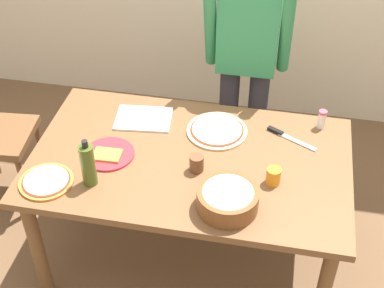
{
  "coord_description": "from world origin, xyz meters",
  "views": [
    {
      "loc": [
        0.41,
        -2.04,
        2.59
      ],
      "look_at": [
        0.0,
        0.05,
        0.81
      ],
      "focal_mm": 51.7,
      "sensor_mm": 36.0,
      "label": 1
    }
  ],
  "objects_px": {
    "cup_orange": "(273,176)",
    "pizza_cooked_on_tray": "(46,181)",
    "pizza_raw_on_board": "(217,130)",
    "chef_knife": "(286,136)",
    "cutting_board_white": "(144,119)",
    "popcorn_bowl": "(228,198)",
    "salt_shaker": "(322,119)",
    "dining_table": "(190,171)",
    "plate_with_slice": "(108,154)",
    "person_cook": "(247,54)",
    "olive_oil_bottle": "(88,165)",
    "cup_small_brown": "(197,163)"
  },
  "relations": [
    {
      "from": "salt_shaker",
      "to": "chef_knife",
      "type": "relative_size",
      "value": 0.39
    },
    {
      "from": "person_cook",
      "to": "olive_oil_bottle",
      "type": "xyz_separation_m",
      "value": [
        -0.62,
        -1.02,
        -0.07
      ]
    },
    {
      "from": "pizza_raw_on_board",
      "to": "pizza_cooked_on_tray",
      "type": "distance_m",
      "value": 0.91
    },
    {
      "from": "plate_with_slice",
      "to": "cutting_board_white",
      "type": "bearing_deg",
      "value": 73.49
    },
    {
      "from": "plate_with_slice",
      "to": "dining_table",
      "type": "bearing_deg",
      "value": 8.41
    },
    {
      "from": "pizza_raw_on_board",
      "to": "cutting_board_white",
      "type": "distance_m",
      "value": 0.41
    },
    {
      "from": "popcorn_bowl",
      "to": "chef_knife",
      "type": "height_order",
      "value": "popcorn_bowl"
    },
    {
      "from": "cutting_board_white",
      "to": "dining_table",
      "type": "bearing_deg",
      "value": -40.21
    },
    {
      "from": "pizza_cooked_on_tray",
      "to": "olive_oil_bottle",
      "type": "relative_size",
      "value": 1.02
    },
    {
      "from": "popcorn_bowl",
      "to": "chef_knife",
      "type": "distance_m",
      "value": 0.61
    },
    {
      "from": "popcorn_bowl",
      "to": "salt_shaker",
      "type": "distance_m",
      "value": 0.8
    },
    {
      "from": "plate_with_slice",
      "to": "olive_oil_bottle",
      "type": "relative_size",
      "value": 1.02
    },
    {
      "from": "person_cook",
      "to": "plate_with_slice",
      "type": "height_order",
      "value": "person_cook"
    },
    {
      "from": "pizza_cooked_on_tray",
      "to": "cutting_board_white",
      "type": "xyz_separation_m",
      "value": [
        0.33,
        0.57,
        -0.0
      ]
    },
    {
      "from": "cup_orange",
      "to": "chef_knife",
      "type": "height_order",
      "value": "cup_orange"
    },
    {
      "from": "person_cook",
      "to": "chef_knife",
      "type": "relative_size",
      "value": 6.03
    },
    {
      "from": "chef_knife",
      "to": "cutting_board_white",
      "type": "bearing_deg",
      "value": 179.84
    },
    {
      "from": "cup_small_brown",
      "to": "salt_shaker",
      "type": "bearing_deg",
      "value": 38.08
    },
    {
      "from": "plate_with_slice",
      "to": "popcorn_bowl",
      "type": "xyz_separation_m",
      "value": [
        0.64,
        -0.24,
        0.05
      ]
    },
    {
      "from": "dining_table",
      "to": "popcorn_bowl",
      "type": "bearing_deg",
      "value": -52.48
    },
    {
      "from": "cup_small_brown",
      "to": "cutting_board_white",
      "type": "height_order",
      "value": "cup_small_brown"
    },
    {
      "from": "dining_table",
      "to": "cup_orange",
      "type": "bearing_deg",
      "value": -13.18
    },
    {
      "from": "salt_shaker",
      "to": "cutting_board_white",
      "type": "xyz_separation_m",
      "value": [
        -0.95,
        -0.12,
        -0.05
      ]
    },
    {
      "from": "dining_table",
      "to": "pizza_cooked_on_tray",
      "type": "distance_m",
      "value": 0.72
    },
    {
      "from": "person_cook",
      "to": "dining_table",
      "type": "bearing_deg",
      "value": -103.76
    },
    {
      "from": "person_cook",
      "to": "pizza_raw_on_board",
      "type": "bearing_deg",
      "value": -99.41
    },
    {
      "from": "pizza_raw_on_board",
      "to": "cup_orange",
      "type": "xyz_separation_m",
      "value": [
        0.32,
        -0.33,
        0.03
      ]
    },
    {
      "from": "olive_oil_bottle",
      "to": "cup_small_brown",
      "type": "height_order",
      "value": "olive_oil_bottle"
    },
    {
      "from": "popcorn_bowl",
      "to": "pizza_raw_on_board",
      "type": "bearing_deg",
      "value": 103.97
    },
    {
      "from": "person_cook",
      "to": "plate_with_slice",
      "type": "distance_m",
      "value": 1.02
    },
    {
      "from": "cutting_board_white",
      "to": "chef_knife",
      "type": "xyz_separation_m",
      "value": [
        0.77,
        -0.0,
        0.0
      ]
    },
    {
      "from": "pizza_raw_on_board",
      "to": "popcorn_bowl",
      "type": "distance_m",
      "value": 0.56
    },
    {
      "from": "pizza_raw_on_board",
      "to": "pizza_cooked_on_tray",
      "type": "relative_size",
      "value": 1.24
    },
    {
      "from": "pizza_raw_on_board",
      "to": "cup_small_brown",
      "type": "xyz_separation_m",
      "value": [
        -0.05,
        -0.31,
        0.03
      ]
    },
    {
      "from": "cup_orange",
      "to": "salt_shaker",
      "type": "xyz_separation_m",
      "value": [
        0.22,
        0.48,
        0.01
      ]
    },
    {
      "from": "cup_orange",
      "to": "salt_shaker",
      "type": "relative_size",
      "value": 0.8
    },
    {
      "from": "person_cook",
      "to": "cup_small_brown",
      "type": "height_order",
      "value": "person_cook"
    },
    {
      "from": "popcorn_bowl",
      "to": "olive_oil_bottle",
      "type": "distance_m",
      "value": 0.67
    },
    {
      "from": "olive_oil_bottle",
      "to": "cutting_board_white",
      "type": "relative_size",
      "value": 0.85
    },
    {
      "from": "olive_oil_bottle",
      "to": "popcorn_bowl",
      "type": "bearing_deg",
      "value": -3.22
    },
    {
      "from": "popcorn_bowl",
      "to": "salt_shaker",
      "type": "height_order",
      "value": "popcorn_bowl"
    },
    {
      "from": "plate_with_slice",
      "to": "cup_small_brown",
      "type": "bearing_deg",
      "value": -2.47
    },
    {
      "from": "dining_table",
      "to": "chef_knife",
      "type": "xyz_separation_m",
      "value": [
        0.46,
        0.26,
        0.1
      ]
    },
    {
      "from": "pizza_cooked_on_tray",
      "to": "popcorn_bowl",
      "type": "relative_size",
      "value": 0.93
    },
    {
      "from": "cup_orange",
      "to": "pizza_cooked_on_tray",
      "type": "bearing_deg",
      "value": -168.82
    },
    {
      "from": "plate_with_slice",
      "to": "popcorn_bowl",
      "type": "height_order",
      "value": "popcorn_bowl"
    },
    {
      "from": "olive_oil_bottle",
      "to": "cup_orange",
      "type": "relative_size",
      "value": 3.01
    },
    {
      "from": "salt_shaker",
      "to": "dining_table",
      "type": "bearing_deg",
      "value": -149.07
    },
    {
      "from": "plate_with_slice",
      "to": "chef_knife",
      "type": "distance_m",
      "value": 0.93
    },
    {
      "from": "person_cook",
      "to": "olive_oil_bottle",
      "type": "distance_m",
      "value": 1.19
    }
  ]
}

